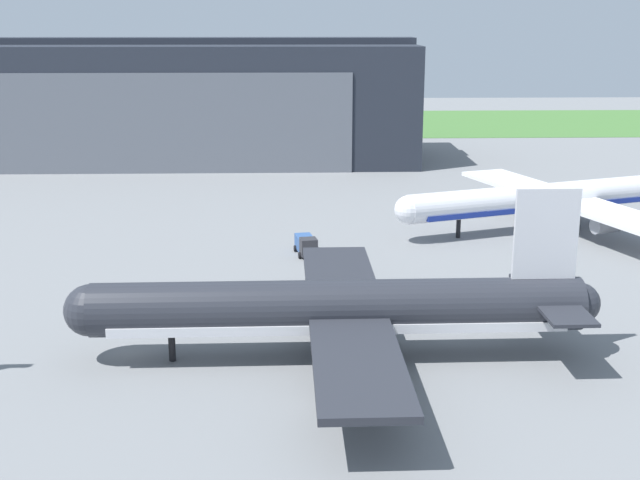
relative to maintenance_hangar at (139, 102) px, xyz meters
The scene contains 6 objects.
ground_plane 98.70m from the maintenance_hangar, 80.68° to the right, with size 440.00×440.00×0.00m, color slate.
grass_field_strip 58.66m from the maintenance_hangar, 73.99° to the left, with size 440.00×56.00×0.08m, color #457536.
maintenance_hangar is the anchor object (origin of this frame).
airliner_far_right 84.98m from the maintenance_hangar, 40.27° to the right, with size 45.01×41.17×12.23m.
airliner_near_left 102.74m from the maintenance_hangar, 71.23° to the right, with size 43.21×37.12×13.99m.
pushback_tractor 74.35m from the maintenance_hangar, 65.17° to the right, with size 2.92×5.23×2.35m.
Camera 1 is at (13.87, -62.60, 27.01)m, focal length 46.19 mm.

